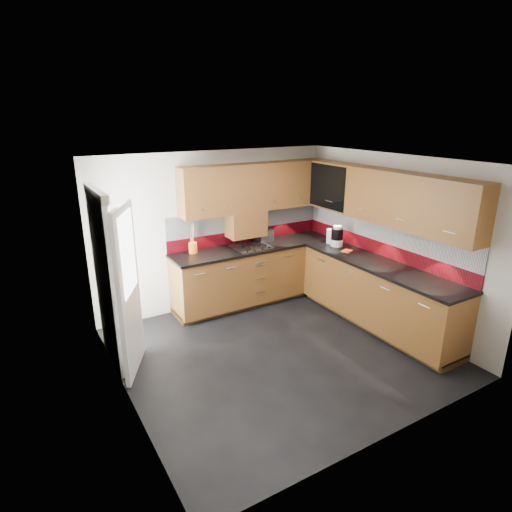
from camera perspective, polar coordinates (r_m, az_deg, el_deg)
room at (r=5.03m, az=3.29°, el=2.20°), size 4.00×3.80×2.64m
base_cabinets at (r=6.53m, az=7.42°, el=-3.91°), size 2.70×3.20×0.95m
countertop at (r=6.34m, az=7.58°, el=0.05°), size 2.72×3.22×0.04m
backsplash at (r=6.56m, az=8.02°, el=3.30°), size 2.70×3.20×0.54m
upper_cabinets at (r=6.29m, az=8.78°, el=8.47°), size 2.50×3.20×0.72m
extractor_hood at (r=6.66m, az=-1.36°, el=4.34°), size 0.60×0.33×0.40m
glass_cabinet at (r=6.80m, az=10.44°, el=9.37°), size 0.32×0.80×0.66m
back_door at (r=5.19m, az=-18.27°, el=-3.68°), size 0.42×1.19×2.04m
gas_hob at (r=6.61m, az=-0.63°, el=1.30°), size 0.55×0.49×0.04m
utensil_pot at (r=6.39m, az=-8.43°, el=1.28°), size 0.13×0.13×0.46m
toaster at (r=6.92m, az=1.14°, el=2.75°), size 0.28×0.19×0.20m
food_processor at (r=6.77m, az=10.74°, el=2.53°), size 0.19×0.19×0.32m
paper_towel at (r=6.89m, az=9.83°, el=2.62°), size 0.14×0.14×0.23m
orange_cloth at (r=6.55m, az=12.04°, el=0.64°), size 0.19×0.17×0.02m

